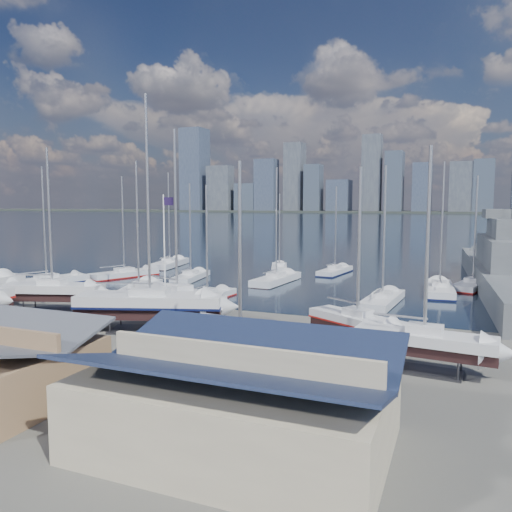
% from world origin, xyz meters
% --- Properties ---
extents(ground, '(1400.00, 1400.00, 0.00)m').
position_xyz_m(ground, '(0.00, -10.00, 0.00)').
color(ground, '#605E59').
rests_on(ground, ground).
extents(water, '(1400.00, 600.00, 0.40)m').
position_xyz_m(water, '(0.00, 300.00, -0.15)').
color(water, '#1B2C3E').
rests_on(water, ground).
extents(far_shore, '(1400.00, 80.00, 2.20)m').
position_xyz_m(far_shore, '(0.00, 560.00, 1.10)').
color(far_shore, '#2D332D').
rests_on(far_shore, ground).
extents(skyline, '(639.14, 43.80, 107.69)m').
position_xyz_m(skyline, '(-7.83, 553.76, 39.09)').
color(skyline, '#475166').
rests_on(skyline, far_shore).
extents(shed_blue, '(13.65, 9.45, 4.71)m').
position_xyz_m(shed_blue, '(16.00, -26.00, 2.42)').
color(shed_blue, '#BFB293').
rests_on(shed_blue, ground).
extents(sailboat_cradle_2, '(10.29, 5.64, 16.17)m').
position_xyz_m(sailboat_cradle_2, '(-12.59, -7.54, 2.08)').
color(sailboat_cradle_2, '#2D2D33').
rests_on(sailboat_cradle_2, ground).
extents(sailboat_cradle_3, '(12.79, 7.18, 19.63)m').
position_xyz_m(sailboat_cradle_3, '(0.83, -10.34, 2.26)').
color(sailboat_cradle_3, '#2D2D33').
rests_on(sailboat_cradle_3, ground).
extents(sailboat_cradle_4, '(10.97, 7.17, 17.35)m').
position_xyz_m(sailboat_cradle_4, '(1.10, -6.44, 2.15)').
color(sailboat_cradle_4, '#2D2D33').
rests_on(sailboat_cradle_4, ground).
extents(sailboat_cradle_5, '(8.44, 3.63, 13.41)m').
position_xyz_m(sailboat_cradle_5, '(11.97, -16.68, 1.94)').
color(sailboat_cradle_5, '#2D2D33').
rests_on(sailboat_cradle_5, ground).
extents(sailboat_cradle_6, '(8.19, 6.12, 13.41)m').
position_xyz_m(sailboat_cradle_6, '(18.04, -8.77, 1.94)').
color(sailboat_cradle_6, '#2D2D33').
rests_on(sailboat_cradle_6, ground).
extents(sailboat_cradle_7, '(8.89, 3.31, 14.32)m').
position_xyz_m(sailboat_cradle_7, '(23.00, -12.60, 1.99)').
color(sailboat_cradle_7, '#2D2D33').
rests_on(sailboat_cradle_7, ground).
extents(sailboat_moored_0, '(6.43, 11.29, 16.28)m').
position_xyz_m(sailboat_moored_0, '(-25.54, 4.64, 0.31)').
color(sailboat_moored_0, black).
rests_on(sailboat_moored_0, water).
extents(sailboat_moored_1, '(6.52, 10.58, 15.34)m').
position_xyz_m(sailboat_moored_1, '(-20.28, 14.22, 0.31)').
color(sailboat_moored_1, black).
rests_on(sailboat_moored_1, water).
extents(sailboat_moored_2, '(5.04, 11.44, 16.71)m').
position_xyz_m(sailboat_moored_2, '(-20.80, 27.46, 0.32)').
color(sailboat_moored_2, black).
rests_on(sailboat_moored_2, water).
extents(sailboat_moored_3, '(6.44, 11.41, 16.45)m').
position_xyz_m(sailboat_moored_3, '(-10.38, 3.85, 0.31)').
color(sailboat_moored_3, black).
rests_on(sailboat_moored_3, water).
extents(sailboat_moored_4, '(4.09, 9.72, 14.23)m').
position_xyz_m(sailboat_moored_4, '(-10.06, 15.75, 0.32)').
color(sailboat_moored_4, black).
rests_on(sailboat_moored_4, water).
extents(sailboat_moored_5, '(5.10, 8.95, 12.91)m').
position_xyz_m(sailboat_moored_5, '(-1.90, 30.17, 0.31)').
color(sailboat_moored_5, black).
rests_on(sailboat_moored_5, water).
extents(sailboat_moored_6, '(3.27, 9.13, 13.38)m').
position_xyz_m(sailboat_moored_6, '(-0.89, 3.29, 0.31)').
color(sailboat_moored_6, black).
rests_on(sailboat_moored_6, water).
extents(sailboat_moored_7, '(3.84, 10.96, 16.25)m').
position_xyz_m(sailboat_moored_7, '(2.10, 17.62, 0.32)').
color(sailboat_moored_7, black).
rests_on(sailboat_moored_7, water).
extents(sailboat_moored_8, '(3.80, 9.61, 13.98)m').
position_xyz_m(sailboat_moored_8, '(7.46, 29.40, 0.31)').
color(sailboat_moored_8, black).
rests_on(sailboat_moored_8, water).
extents(sailboat_moored_9, '(3.67, 10.40, 15.41)m').
position_xyz_m(sailboat_moored_9, '(17.53, 8.25, 0.32)').
color(sailboat_moored_9, black).
rests_on(sailboat_moored_9, water).
extents(sailboat_moored_10, '(3.90, 11.19, 16.42)m').
position_xyz_m(sailboat_moored_10, '(22.93, 17.73, 0.31)').
color(sailboat_moored_10, black).
rests_on(sailboat_moored_10, water).
extents(sailboat_moored_11, '(5.54, 10.36, 14.92)m').
position_xyz_m(sailboat_moored_11, '(26.74, 23.11, 0.31)').
color(sailboat_moored_11, black).
rests_on(sailboat_moored_11, water).
extents(naval_ship_east, '(11.31, 53.42, 18.77)m').
position_xyz_m(naval_ship_east, '(31.14, 24.64, 1.67)').
color(naval_ship_east, '#575B61').
rests_on(naval_ship_east, water).
extents(car_c, '(4.23, 6.31, 1.61)m').
position_xyz_m(car_c, '(-3.96, -18.43, 0.80)').
color(car_c, gray).
rests_on(car_c, ground).
extents(car_d, '(2.12, 4.69, 1.33)m').
position_xyz_m(car_d, '(13.67, -20.67, 0.67)').
color(car_d, gray).
rests_on(car_d, ground).
extents(flagpole, '(1.02, 0.12, 11.54)m').
position_xyz_m(flagpole, '(1.36, -8.70, 6.62)').
color(flagpole, white).
rests_on(flagpole, ground).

